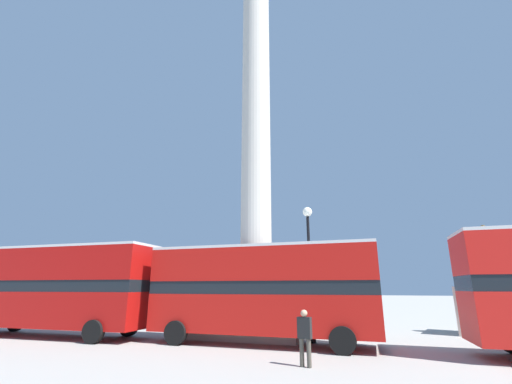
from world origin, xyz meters
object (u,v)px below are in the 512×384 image
at_px(equestrian_statue, 497,305).
at_px(street_lamp, 309,259).
at_px(monument_column, 256,176).
at_px(bus_c, 56,286).
at_px(bus_a, 262,289).
at_px(pedestrian_near_lamp, 305,335).

xyz_separation_m(equestrian_statue, street_lamp, (-8.74, -5.21, 2.16)).
bearing_deg(monument_column, equestrian_statue, 16.58).
bearing_deg(equestrian_statue, street_lamp, -134.44).
height_order(monument_column, street_lamp, monument_column).
relative_size(monument_column, bus_c, 2.39).
height_order(monument_column, equestrian_statue, monument_column).
relative_size(monument_column, street_lamp, 4.14).
height_order(bus_a, bus_c, bus_c).
height_order(bus_a, pedestrian_near_lamp, bus_a).
height_order(bus_a, equestrian_statue, equestrian_statue).
bearing_deg(monument_column, pedestrian_near_lamp, -59.56).
distance_m(bus_a, street_lamp, 2.69).
height_order(bus_a, street_lamp, street_lamp).
relative_size(bus_a, street_lamp, 1.62).
distance_m(monument_column, bus_a, 7.13).
distance_m(bus_c, equestrian_statue, 22.91).
bearing_deg(pedestrian_near_lamp, equestrian_statue, -116.30).
height_order(equestrian_statue, street_lamp, street_lamp).
bearing_deg(bus_c, street_lamp, 7.79).
height_order(monument_column, bus_c, monument_column).
bearing_deg(bus_c, bus_a, 3.14).
bearing_deg(monument_column, bus_c, -157.54).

